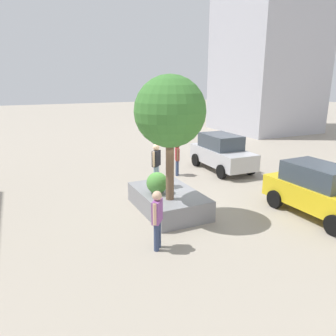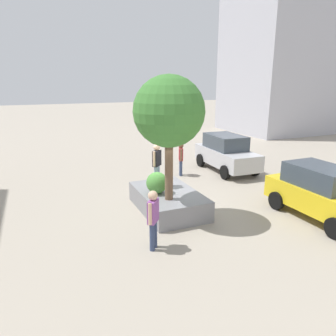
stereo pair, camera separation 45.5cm
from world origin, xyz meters
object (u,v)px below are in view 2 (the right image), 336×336
planter_ledge (168,201)px  plaza_tree (169,112)px  skateboard (157,185)px  passerby_with_bag (181,157)px  sedan_parked (226,153)px  taxi_cab (321,192)px  bystander_watching (153,216)px  skateboarder (157,162)px

planter_ledge → plaza_tree: bearing=-20.7°
skateboard → passerby_with_bag: passerby_with_bag is taller
planter_ledge → passerby_with_bag: passerby_with_bag is taller
planter_ledge → plaza_tree: size_ratio=0.80×
plaza_tree → planter_ledge: bearing=159.3°
sedan_parked → taxi_cab: sedan_parked is taller
plaza_tree → bystander_watching: (1.74, -1.23, -2.71)m
passerby_with_bag → taxi_cab: bearing=19.0°
plaza_tree → taxi_cab: bearing=68.2°
skateboard → taxi_cab: 5.93m
skateboarder → bystander_watching: skateboarder is taller
passerby_with_bag → sedan_parked: bearing=88.0°
planter_ledge → passerby_with_bag: 4.65m
taxi_cab → plaza_tree: bearing=-111.8°
sedan_parked → bystander_watching: sedan_parked is taller
sedan_parked → passerby_with_bag: size_ratio=2.48×
skateboard → sedan_parked: bearing=121.5°
skateboard → skateboarder: 0.95m
bystander_watching → skateboard: bearing=157.1°
planter_ledge → bystander_watching: 2.98m
plaza_tree → sedan_parked: size_ratio=1.00×
sedan_parked → taxi_cab: 6.60m
taxi_cab → bystander_watching: taxi_cab is taller
planter_ledge → plaza_tree: (0.75, -0.28, 3.37)m
plaza_tree → sedan_parked: (-4.61, 5.31, -2.76)m
taxi_cab → bystander_watching: size_ratio=2.27×
bystander_watching → passerby_with_bag: size_ratio=1.05×
sedan_parked → taxi_cab: (6.59, -0.35, -0.03)m
taxi_cab → planter_ledge: bearing=-120.3°
skateboarder → bystander_watching: bearing=-22.9°
planter_ledge → sedan_parked: 6.37m
passerby_with_bag → skateboarder: bearing=-38.0°
taxi_cab → passerby_with_bag: taxi_cab is taller
plaza_tree → passerby_with_bag: (-4.70, 2.67, -2.76)m
planter_ledge → skateboard: skateboard is taller
planter_ledge → plaza_tree: plaza_tree is taller
plaza_tree → skateboarder: 2.44m
bystander_watching → planter_ledge: bearing=148.7°
passerby_with_bag → planter_ledge: bearing=-31.1°
skateboarder → passerby_with_bag: skateboarder is taller
sedan_parked → bystander_watching: 9.11m
plaza_tree → sedan_parked: plaza_tree is taller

